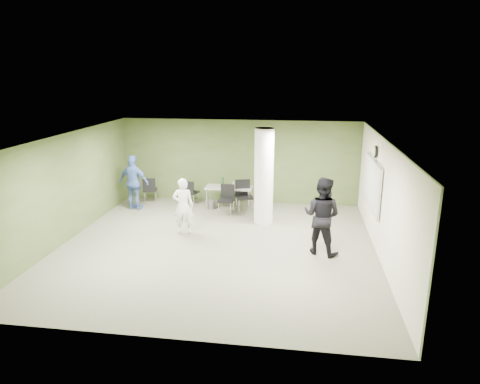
% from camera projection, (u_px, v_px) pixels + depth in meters
% --- Properties ---
extents(floor, '(8.00, 8.00, 0.00)m').
position_uv_depth(floor, '(217.00, 246.00, 10.99)').
color(floor, '#545342').
rests_on(floor, ground).
extents(ceiling, '(8.00, 8.00, 0.00)m').
position_uv_depth(ceiling, '(216.00, 138.00, 10.23)').
color(ceiling, white).
rests_on(ceiling, wall_back).
extents(wall_back, '(8.00, 2.80, 0.02)m').
position_uv_depth(wall_back, '(240.00, 162.00, 14.42)').
color(wall_back, '#3A4F25').
rests_on(wall_back, floor).
extents(wall_left, '(0.02, 8.00, 2.80)m').
position_uv_depth(wall_left, '(66.00, 188.00, 11.16)').
color(wall_left, '#3A4F25').
rests_on(wall_left, floor).
extents(wall_right_cream, '(0.02, 8.00, 2.80)m').
position_uv_depth(wall_right_cream, '(383.00, 201.00, 10.07)').
color(wall_right_cream, beige).
rests_on(wall_right_cream, floor).
extents(column, '(0.56, 0.56, 2.80)m').
position_uv_depth(column, '(264.00, 176.00, 12.38)').
color(column, silver).
rests_on(column, floor).
extents(whiteboard, '(0.05, 2.30, 1.30)m').
position_uv_depth(whiteboard, '(372.00, 184.00, 11.19)').
color(whiteboard, silver).
rests_on(whiteboard, wall_right_cream).
extents(wall_clock, '(0.06, 0.32, 0.32)m').
position_uv_depth(wall_clock, '(375.00, 152.00, 10.96)').
color(wall_clock, black).
rests_on(wall_clock, wall_right_cream).
extents(folding_table, '(1.51, 0.66, 0.97)m').
position_uv_depth(folding_table, '(229.00, 188.00, 13.89)').
color(folding_table, gray).
rests_on(folding_table, floor).
extents(wastebasket, '(0.25, 0.25, 0.29)m').
position_uv_depth(wastebasket, '(211.00, 204.00, 13.97)').
color(wastebasket, '#4C4C4C').
rests_on(wastebasket, floor).
extents(chair_back_left, '(0.53, 0.53, 0.89)m').
position_uv_depth(chair_back_left, '(150.00, 188.00, 14.48)').
color(chair_back_left, black).
rests_on(chair_back_left, floor).
extents(chair_back_right, '(0.51, 0.51, 0.83)m').
position_uv_depth(chair_back_right, '(190.00, 191.00, 14.31)').
color(chair_back_right, black).
rests_on(chair_back_right, floor).
extents(chair_table_left, '(0.50, 0.50, 0.93)m').
position_uv_depth(chair_table_left, '(227.00, 197.00, 13.38)').
color(chair_table_left, black).
rests_on(chair_table_left, floor).
extents(chair_table_right, '(0.65, 0.65, 1.02)m').
position_uv_depth(chair_table_right, '(244.00, 193.00, 13.60)').
color(chair_table_right, black).
rests_on(chair_table_right, floor).
extents(woman_white, '(0.63, 0.47, 1.56)m').
position_uv_depth(woman_white, '(183.00, 206.00, 11.70)').
color(woman_white, white).
rests_on(woman_white, floor).
extents(man_black, '(1.15, 1.04, 1.93)m').
position_uv_depth(man_black, '(322.00, 216.00, 10.35)').
color(man_black, black).
rests_on(man_black, floor).
extents(man_blue, '(1.11, 0.62, 1.78)m').
position_uv_depth(man_blue, '(134.00, 183.00, 13.72)').
color(man_blue, '#4160A1').
rests_on(man_blue, floor).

